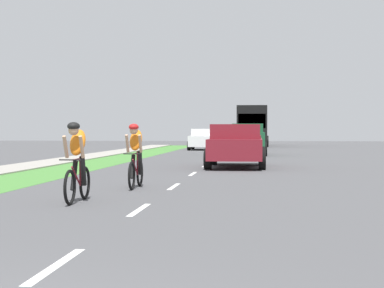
{
  "coord_description": "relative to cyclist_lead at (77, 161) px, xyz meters",
  "views": [
    {
      "loc": [
        2.1,
        -3.41,
        1.42
      ],
      "look_at": [
        -0.53,
        21.91,
        0.87
      ],
      "focal_mm": 59.13,
      "sensor_mm": 36.0,
      "label": 1
    }
  ],
  "objects": [
    {
      "name": "cyclist_trailing",
      "position": [
        0.56,
        3.13,
        0.0
      ],
      "size": [
        0.42,
        1.72,
        1.58
      ],
      "color": "black",
      "rests_on": "ground_plane"
    },
    {
      "name": "suv_dark_green",
      "position": [
        2.98,
        24.04,
        0.14
      ],
      "size": [
        2.15,
        4.7,
        1.79
      ],
      "color": "#194C2D",
      "rests_on": "ground_plane"
    },
    {
      "name": "sidewalk_concrete",
      "position": [
        -5.41,
        11.31,
        -0.81
      ],
      "size": [
        1.87,
        70.0,
        0.1
      ],
      "primitive_type": "cube",
      "color": "#9E998E",
      "rests_on": "ground_plane"
    },
    {
      "name": "cyclist_lead",
      "position": [
        0.0,
        0.0,
        0.0
      ],
      "size": [
        0.42,
        1.72,
        1.58
      ],
      "color": "black",
      "rests_on": "ground_plane"
    },
    {
      "name": "pickup_maroon",
      "position": [
        2.72,
        12.1,
        0.02
      ],
      "size": [
        2.22,
        5.1,
        1.64
      ],
      "color": "maroon",
      "rests_on": "ground_plane"
    },
    {
      "name": "lane_markings_center",
      "position": [
        1.44,
        15.31,
        -0.81
      ],
      "size": [
        0.12,
        53.13,
        0.01
      ],
      "color": "white",
      "rests_on": "ground_plane"
    },
    {
      "name": "grass_verge",
      "position": [
        -3.33,
        11.31,
        -0.81
      ],
      "size": [
        2.29,
        70.0,
        0.01
      ],
      "primitive_type": "cube",
      "color": "#478438",
      "rests_on": "ground_plane"
    },
    {
      "name": "bus_black",
      "position": [
        3.07,
        45.53,
        1.17
      ],
      "size": [
        2.78,
        11.6,
        3.48
      ],
      "color": "black",
      "rests_on": "ground_plane"
    },
    {
      "name": "sedan_white",
      "position": [
        -0.41,
        33.57,
        -0.04
      ],
      "size": [
        1.98,
        4.3,
        1.52
      ],
      "color": "silver",
      "rests_on": "ground_plane"
    },
    {
      "name": "ground_plane",
      "position": [
        1.44,
        11.31,
        -0.81
      ],
      "size": [
        120.0,
        120.0,
        0.0
      ],
      "primitive_type": "plane",
      "color": "#4C4C4F"
    }
  ]
}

